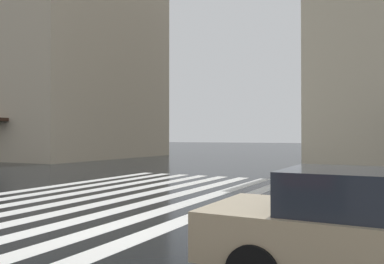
# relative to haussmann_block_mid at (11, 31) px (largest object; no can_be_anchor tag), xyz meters

# --- Properties ---
(ground_plane) EXTENTS (220.00, 220.00, 0.00)m
(ground_plane) POSITION_rel_haussmann_block_mid_xyz_m (-19.95, -28.55, -12.11)
(ground_plane) COLOR black
(zebra_crossing) EXTENTS (13.00, 7.50, 0.01)m
(zebra_crossing) POSITION_rel_haussmann_block_mid_xyz_m (-15.95, -26.07, -12.11)
(zebra_crossing) COLOR silver
(zebra_crossing) RESTS_ON ground_plane
(haussmann_block_mid) EXTENTS (16.11, 27.05, 24.74)m
(haussmann_block_mid) POSITION_rel_haussmann_block_mid_xyz_m (0.00, 0.00, 0.00)
(haussmann_block_mid) COLOR tan
(haussmann_block_mid) RESTS_ON ground_plane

